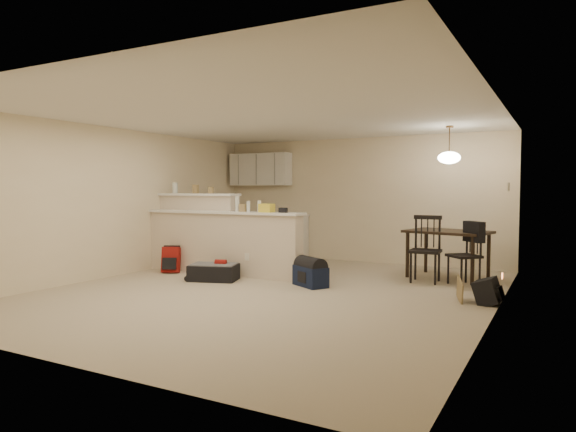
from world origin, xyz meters
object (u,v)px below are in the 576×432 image
Objects in this scene: pendant_lamp at (449,157)px; dining_chair_near at (425,249)px; dining_table at (448,236)px; suitcase at (214,272)px; red_backpack at (171,260)px; navy_duffel at (310,276)px; black_daypack at (487,292)px; dining_chair_far at (464,254)px.

dining_chair_near is (-0.24, -0.54, -1.46)m from pendant_lamp.
dining_table is 3.87m from suitcase.
red_backpack is (-1.12, 0.26, 0.10)m from suitcase.
black_daypack reaches higher than navy_duffel.
dining_chair_near is at bearing 48.42° from black_daypack.
suitcase is 1.16m from red_backpack.
navy_duffel is (-1.68, -1.70, -1.84)m from pendant_lamp.
dining_table is at bearing 31.84° from black_daypack.
black_daypack is (5.23, 0.02, -0.06)m from red_backpack.
dining_chair_far is 1.33m from black_daypack.
pendant_lamp is 1.38× the size of red_backpack.
suitcase is (-3.28, -1.98, -0.57)m from dining_table.
black_daypack is at bearing -13.97° from suitcase.
suitcase is 1.62m from navy_duffel.
navy_duffel is (-2.02, -1.20, -0.33)m from dining_chair_far.
dining_chair_near is 2.91× the size of black_daypack.
navy_duffel is (-1.44, -1.16, -0.37)m from dining_chair_near.
black_daypack is at bearing 30.98° from navy_duffel.
pendant_lamp is 1.58m from dining_chair_near.
pendant_lamp is at bearing -5.38° from red_backpack.
dining_chair_near reaches higher than dining_table.
suitcase is at bearing -138.94° from navy_duffel.
pendant_lamp is at bearing 63.04° from dining_chair_near.
dining_table is 2.45m from navy_duffel.
suitcase is at bearing -39.94° from red_backpack.
dining_table is at bearing 90.00° from pendant_lamp.
dining_table is 2.53× the size of navy_duffel.
pendant_lamp is 5.04m from red_backpack.
dining_chair_near is 1.62m from black_daypack.
red_backpack is at bearing -148.63° from navy_duffel.
dining_chair_far is 2.65× the size of black_daypack.
dining_chair_far is 3.92m from suitcase.
dining_chair_near is at bearing 69.75° from navy_duffel.
dining_chair_near reaches higher than black_daypack.
black_daypack is (1.07, -1.16, -0.37)m from dining_chair_near.
red_backpack is 2.72m from navy_duffel.
red_backpack is 1.24× the size of black_daypack.
navy_duffel is at bearing -144.17° from dining_chair_near.
black_daypack is at bearing -50.22° from dining_chair_near.
dining_chair_near is 0.58m from dining_chair_far.
pendant_lamp is 0.65× the size of dining_chair_far.
pendant_lamp reaches higher than black_daypack.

